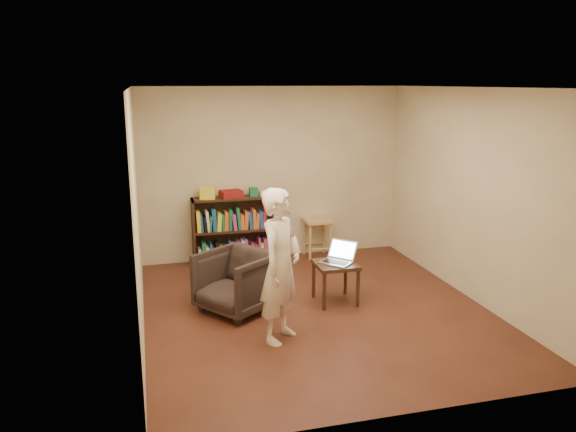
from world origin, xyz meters
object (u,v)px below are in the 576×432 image
object	(u,v)px
bookshelf	(233,234)
stool	(317,226)
laptop	(338,258)
person	(281,266)
side_table	(336,270)
armchair	(236,282)

from	to	relation	value
bookshelf	stool	world-z (taller)	bookshelf
bookshelf	laptop	world-z (taller)	bookshelf
person	stool	bearing A→B (deg)	17.02
side_table	armchair	bearing A→B (deg)	178.11
armchair	side_table	world-z (taller)	armchair
armchair	laptop	bearing A→B (deg)	53.31
stool	side_table	distance (m)	1.87
laptop	person	world-z (taller)	person
bookshelf	side_table	world-z (taller)	bookshelf
bookshelf	side_table	size ratio (longest dim) A/B	2.38
armchair	stool	bearing A→B (deg)	102.68
bookshelf	stool	xyz separation A→B (m)	(1.31, -0.06, 0.05)
armchair	person	size ratio (longest dim) A/B	0.49
bookshelf	armchair	distance (m)	1.88
person	side_table	bearing A→B (deg)	-5.17
stool	person	world-z (taller)	person
side_table	person	world-z (taller)	person
armchair	laptop	distance (m)	1.28
armchair	side_table	size ratio (longest dim) A/B	1.58
stool	person	size ratio (longest dim) A/B	0.37
stool	laptop	distance (m)	1.84
stool	armchair	distance (m)	2.39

